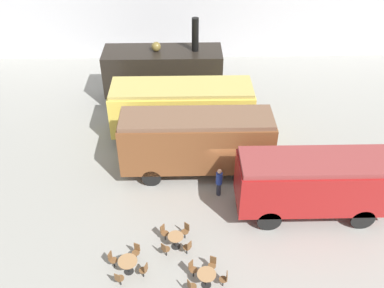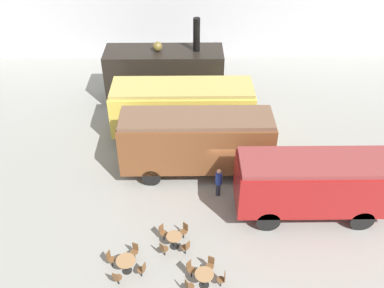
% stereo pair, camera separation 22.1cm
% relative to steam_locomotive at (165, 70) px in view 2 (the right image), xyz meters
% --- Properties ---
extents(ground_plane, '(80.00, 80.00, 0.00)m').
position_rel_steam_locomotive_xyz_m(ground_plane, '(3.92, -8.72, -2.28)').
color(ground_plane, gray).
extents(backdrop_wall, '(44.00, 0.15, 9.00)m').
position_rel_steam_locomotive_xyz_m(backdrop_wall, '(3.92, 7.08, 2.22)').
color(backdrop_wall, silver).
rests_on(backdrop_wall, ground_plane).
extents(steam_locomotive, '(8.06, 2.68, 5.99)m').
position_rel_steam_locomotive_xyz_m(steam_locomotive, '(0.00, 0.00, 0.00)').
color(steam_locomotive, black).
rests_on(steam_locomotive, ground_plane).
extents(passenger_coach_vintage, '(8.61, 2.75, 3.53)m').
position_rel_steam_locomotive_xyz_m(passenger_coach_vintage, '(1.26, -4.49, -0.22)').
color(passenger_coach_vintage, '#E0C64C').
rests_on(passenger_coach_vintage, ground_plane).
extents(passenger_coach_wooden, '(8.22, 2.41, 3.74)m').
position_rel_steam_locomotive_xyz_m(passenger_coach_wooden, '(2.04, -8.19, -0.09)').
color(passenger_coach_wooden, brown).
rests_on(passenger_coach_wooden, ground_plane).
extents(streamlined_locomotive, '(9.26, 2.46, 3.41)m').
position_rel_steam_locomotive_xyz_m(streamlined_locomotive, '(8.41, -11.51, -0.23)').
color(streamlined_locomotive, maroon).
rests_on(streamlined_locomotive, ground_plane).
extents(cafe_table_near, '(0.86, 0.86, 0.72)m').
position_rel_steam_locomotive_xyz_m(cafe_table_near, '(-1.15, -14.99, -1.71)').
color(cafe_table_near, black).
rests_on(cafe_table_near, ground_plane).
extents(cafe_table_mid, '(0.73, 0.73, 0.71)m').
position_rel_steam_locomotive_xyz_m(cafe_table_mid, '(0.93, -13.63, -1.76)').
color(cafe_table_mid, black).
rests_on(cafe_table_mid, ground_plane).
extents(cafe_table_far, '(0.82, 0.82, 0.76)m').
position_rel_steam_locomotive_xyz_m(cafe_table_far, '(2.25, -15.76, -1.70)').
color(cafe_table_far, black).
rests_on(cafe_table_far, ground_plane).
extents(cafe_chair_0, '(0.40, 0.38, 0.87)m').
position_rel_steam_locomotive_xyz_m(cafe_chair_0, '(-1.89, -14.69, -1.77)').
color(cafe_chair_0, black).
rests_on(cafe_chair_0, ground_plane).
extents(cafe_chair_1, '(0.38, 0.40, 0.87)m').
position_rel_steam_locomotive_xyz_m(cafe_chair_1, '(-1.45, -15.73, -1.77)').
color(cafe_chair_1, black).
rests_on(cafe_chair_1, ground_plane).
extents(cafe_chair_2, '(0.40, 0.38, 0.87)m').
position_rel_steam_locomotive_xyz_m(cafe_chair_2, '(-0.41, -15.30, -1.77)').
color(cafe_chair_2, black).
rests_on(cafe_chair_2, ground_plane).
extents(cafe_chair_3, '(0.38, 0.40, 0.87)m').
position_rel_steam_locomotive_xyz_m(cafe_chair_3, '(-0.84, -14.25, -1.77)').
color(cafe_chair_3, black).
rests_on(cafe_chair_3, ground_plane).
extents(cafe_chair_4, '(0.41, 0.40, 0.87)m').
position_rel_steam_locomotive_xyz_m(cafe_chair_4, '(1.49, -14.11, -1.77)').
color(cafe_chair_4, black).
rests_on(cafe_chair_4, ground_plane).
extents(cafe_chair_5, '(0.40, 0.41, 0.87)m').
position_rel_steam_locomotive_xyz_m(cafe_chair_5, '(1.40, -13.07, -1.77)').
color(cafe_chair_5, black).
rests_on(cafe_chair_5, ground_plane).
extents(cafe_chair_6, '(0.41, 0.40, 0.87)m').
position_rel_steam_locomotive_xyz_m(cafe_chair_6, '(0.36, -13.16, -1.77)').
color(cafe_chair_6, black).
rests_on(cafe_chair_6, ground_plane).
extents(cafe_chair_7, '(0.40, 0.41, 0.87)m').
position_rel_steam_locomotive_xyz_m(cafe_chair_7, '(0.45, -14.20, -1.77)').
color(cafe_chair_7, black).
rests_on(cafe_chair_7, ground_plane).
extents(cafe_chair_9, '(0.36, 0.36, 0.87)m').
position_rel_steam_locomotive_xyz_m(cafe_chair_9, '(3.03, -15.82, -1.77)').
color(cafe_chair_9, black).
rests_on(cafe_chair_9, ground_plane).
extents(cafe_chair_10, '(0.38, 0.39, 0.87)m').
position_rel_steam_locomotive_xyz_m(cafe_chair_10, '(2.55, -15.04, -1.77)').
color(cafe_chair_10, black).
rests_on(cafe_chair_10, ground_plane).
extents(cafe_chair_11, '(0.41, 0.40, 0.87)m').
position_rel_steam_locomotive_xyz_m(cafe_chair_11, '(1.66, -15.26, -1.77)').
color(cafe_chair_11, black).
rests_on(cafe_chair_11, ground_plane).
extents(cafe_chair_12, '(0.40, 0.39, 0.87)m').
position_rel_steam_locomotive_xyz_m(cafe_chair_12, '(1.58, -16.17, -1.77)').
color(cafe_chair_12, black).
rests_on(cafe_chair_12, ground_plane).
extents(visitor_person, '(0.34, 0.34, 1.73)m').
position_rel_steam_locomotive_xyz_m(visitor_person, '(3.18, -10.14, -1.33)').
color(visitor_person, '#262633').
rests_on(visitor_person, ground_plane).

